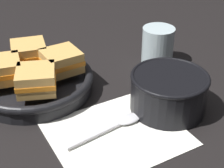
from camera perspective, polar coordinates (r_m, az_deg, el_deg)
ground_plane at (r=0.69m, az=1.21°, el=-5.32°), size 4.00×4.00×0.00m
napkin at (r=0.64m, az=0.84°, el=-8.24°), size 0.25×0.22×0.00m
soup_bowl at (r=0.69m, az=9.41°, el=-1.02°), size 0.16×0.16×0.08m
spoon at (r=0.66m, az=1.44°, el=-6.49°), size 0.17×0.03×0.01m
skillet at (r=0.77m, az=-12.72°, el=0.21°), size 0.26×0.26×0.04m
sandwich_near_left at (r=0.80m, az=-13.65°, el=5.08°), size 0.10×0.10×0.05m
sandwich_near_right at (r=0.75m, az=-17.82°, el=2.27°), size 0.10×0.10×0.05m
sandwich_far_left at (r=0.69m, az=-12.48°, el=0.72°), size 0.10×0.10×0.05m
sandwich_far_right at (r=0.75m, az=-8.42°, el=3.82°), size 0.08×0.08×0.05m
drinking_glass at (r=0.87m, az=7.61°, el=6.34°), size 0.08×0.08×0.09m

